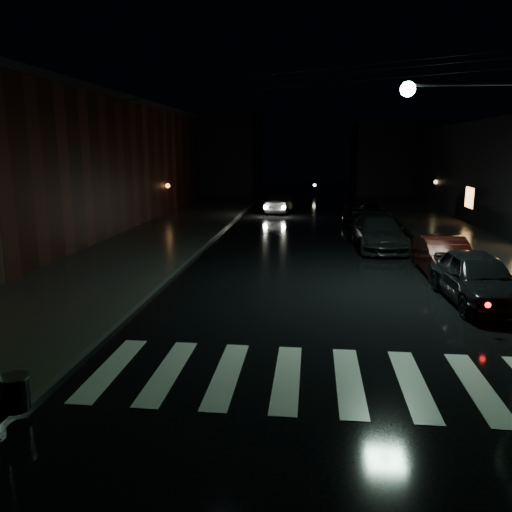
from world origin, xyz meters
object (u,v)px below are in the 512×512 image
(parked_car_a, at_px, (477,278))
(parked_car_d, at_px, (362,212))
(parked_car_b, at_px, (444,257))
(oncoming_car, at_px, (279,203))
(parked_car_c, at_px, (378,232))

(parked_car_a, distance_m, parked_car_d, 15.94)
(parked_car_b, xyz_separation_m, oncoming_car, (-6.97, 17.12, -0.02))
(parked_car_a, xyz_separation_m, parked_car_d, (-1.80, 15.84, -0.08))
(parked_car_a, distance_m, oncoming_car, 21.52)
(parked_car_a, bearing_deg, parked_car_c, 99.74)
(parked_car_a, height_order, parked_car_b, parked_car_a)
(parked_car_a, relative_size, parked_car_b, 1.06)
(parked_car_b, relative_size, parked_car_c, 0.82)
(parked_car_b, xyz_separation_m, parked_car_c, (-1.67, 4.82, 0.05))
(parked_car_a, xyz_separation_m, parked_car_b, (-0.13, 3.19, -0.07))
(parked_car_a, relative_size, parked_car_c, 0.87)
(parked_car_d, relative_size, oncoming_car, 1.20)
(parked_car_d, bearing_deg, oncoming_car, 145.54)
(parked_car_c, relative_size, parked_car_d, 1.05)
(parked_car_c, relative_size, oncoming_car, 1.26)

